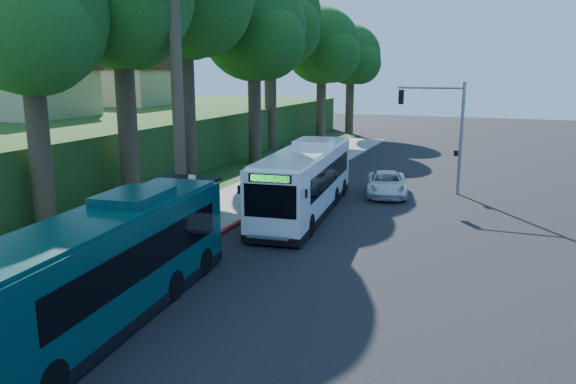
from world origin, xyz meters
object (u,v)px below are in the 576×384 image
at_px(bus_shelter, 183,192).
at_px(teal_bus, 103,266).
at_px(pickup, 386,184).
at_px(white_bus, 305,179).

bearing_deg(bus_shelter, teal_bus, -71.22).
bearing_deg(pickup, teal_bus, -114.58).
distance_m(white_bus, teal_bus, 15.15).
distance_m(teal_bus, pickup, 21.60).
bearing_deg(teal_bus, bus_shelter, 103.22).
bearing_deg(teal_bus, pickup, 72.50).
bearing_deg(white_bus, bus_shelter, -138.98).
relative_size(bus_shelter, teal_bus, 0.25).
height_order(bus_shelter, teal_bus, teal_bus).
xyz_separation_m(bus_shelter, teal_bus, (3.44, -10.12, 0.03)).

